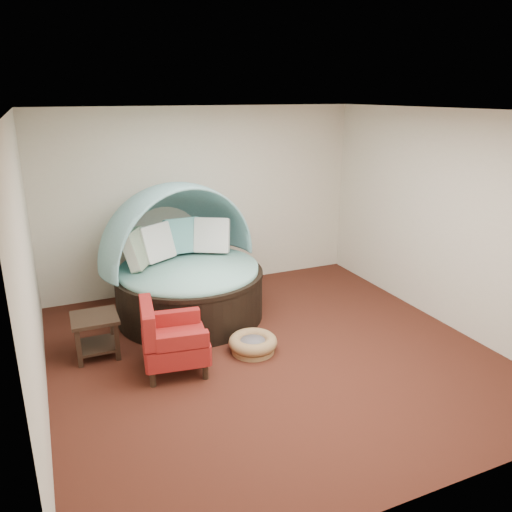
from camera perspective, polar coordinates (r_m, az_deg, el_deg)
name	(u,v)px	position (r m, az deg, el deg)	size (l,w,h in m)	color
floor	(271,353)	(6.11, 1.74, -10.98)	(5.00, 5.00, 0.00)	#461C14
wall_back	(203,199)	(7.83, -6.02, 6.45)	(5.00, 5.00, 0.00)	beige
wall_front	(430,336)	(3.63, 19.25, -8.67)	(5.00, 5.00, 0.00)	beige
wall_left	(28,272)	(5.07, -24.57, -1.63)	(5.00, 5.00, 0.00)	beige
wall_right	(445,220)	(6.98, 20.80, 3.92)	(5.00, 5.00, 0.00)	beige
ceiling	(274,111)	(5.34, 2.04, 16.27)	(5.00, 5.00, 0.00)	white
canopy_daybed	(184,256)	(6.89, -8.26, 0.04)	(2.53, 2.48, 1.85)	black
pet_basket	(253,344)	(6.08, -0.36, -9.98)	(0.64, 0.64, 0.20)	olive
red_armchair	(170,339)	(5.67, -9.79, -9.37)	(0.80, 0.80, 0.83)	black
side_table	(96,330)	(6.21, -17.86, -8.07)	(0.53, 0.53, 0.50)	black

